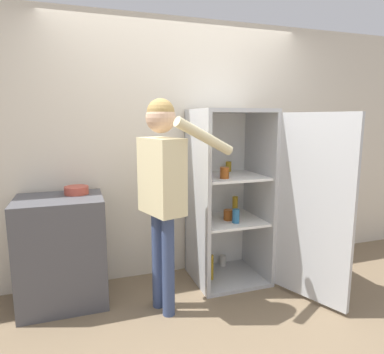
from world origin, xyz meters
The scene contains 6 objects.
ground_plane centered at (0.00, 0.00, 0.00)m, with size 12.00×12.00×0.00m, color #7A664C.
wall_back centered at (0.00, 0.98, 1.27)m, with size 7.00×0.06×2.55m.
refrigerator centered at (0.50, 0.52, 0.84)m, with size 0.99×1.29×1.68m.
person centered at (-0.36, 0.24, 1.13)m, with size 0.75×0.51×1.74m.
counter centered at (-1.15, 0.65, 0.47)m, with size 0.71×0.56×0.94m.
bowl centered at (-1.01, 0.74, 0.97)m, with size 0.21×0.21×0.07m.
Camera 1 is at (-1.00, -2.35, 1.59)m, focal length 32.00 mm.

